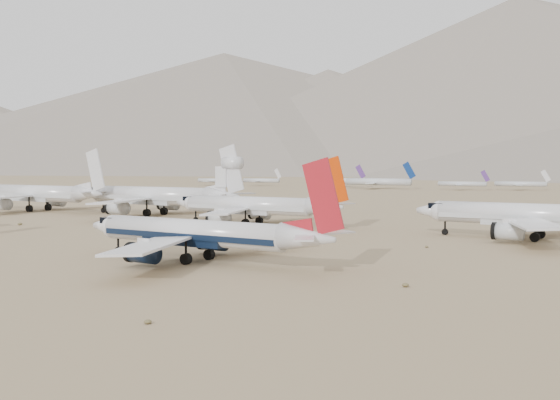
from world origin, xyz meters
name	(u,v)px	position (x,y,z in m)	size (l,w,h in m)	color
ground	(233,271)	(0.00, 0.00, 0.00)	(7000.00, 7000.00, 0.00)	olive
main_airliner	(201,234)	(-8.66, 3.74, 4.30)	(44.36, 43.33, 15.65)	silver
row2_gold_tail	(542,216)	(29.95, 61.03, 4.82)	(48.44, 47.38, 17.25)	silver
row2_orange_tail	(254,206)	(-35.57, 57.46, 4.75)	(47.45, 46.42, 16.93)	silver
row2_white_trijet	(159,196)	(-76.67, 67.82, 5.98)	(58.26, 56.94, 20.64)	silver
row2_white_twin	(40,194)	(-122.96, 61.56, 5.65)	(56.18, 54.97, 20.07)	silver
desert_scrub	(81,315)	(3.57, -29.28, 0.28)	(261.14, 129.08, 0.63)	brown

